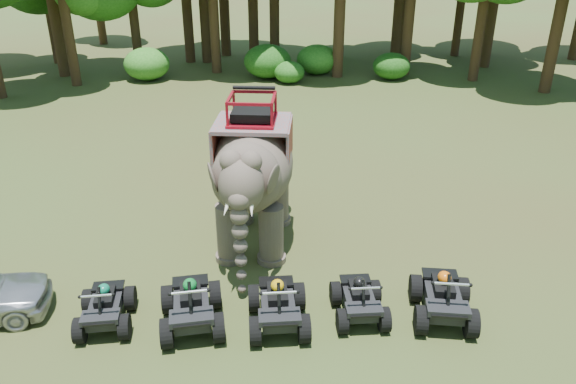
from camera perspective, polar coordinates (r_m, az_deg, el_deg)
name	(u,v)px	position (r m, az deg, el deg)	size (l,w,h in m)	color
ground	(290,284)	(13.77, 0.18, -9.34)	(110.00, 110.00, 0.00)	#47381E
elephant	(253,171)	(14.62, -3.53, 2.15)	(2.16, 4.92, 4.13)	#50423A
atv_0	(104,302)	(12.85, -18.17, -10.59)	(1.13, 1.55, 1.15)	black
atv_1	(191,300)	(12.32, -9.83, -10.75)	(1.31, 1.79, 1.33)	black
atv_2	(278,300)	(12.18, -1.03, -10.92)	(1.26, 1.73, 1.28)	black
atv_3	(360,295)	(12.55, 7.29, -10.32)	(1.12, 1.54, 1.14)	black
atv_4	(444,292)	(12.84, 15.56, -9.76)	(1.29, 1.77, 1.31)	black
tree_3	(483,7)	(32.32, 19.20, 17.31)	(5.40, 5.40, 7.71)	#195114
tree_30	(66,17)	(31.78, -21.64, 16.21)	(4.93, 4.93, 7.04)	#195114
tree_31	(132,3)	(34.35, -15.55, 17.99)	(5.22, 5.22, 7.45)	#195114
tree_33	(48,1)	(37.66, -23.22, 17.37)	(5.06, 5.06, 7.23)	#195114
tree_36	(399,2)	(35.55, 11.17, 18.45)	(5.04, 5.04, 7.20)	#195114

